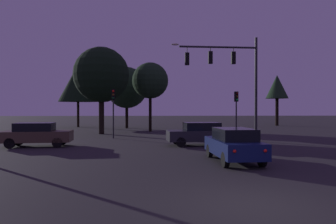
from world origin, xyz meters
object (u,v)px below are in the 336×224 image
tree_center_horizon (101,75)px  tree_right_cluster (127,88)px  car_crossing_left (200,133)px  car_crossing_right (37,134)px  tree_left_far (150,81)px  tree_lot_edge (78,83)px  traffic_signal_mast_arm (231,70)px  traffic_light_corner_right (236,104)px  car_nearside_lane (234,144)px  traffic_light_corner_left (113,103)px  tree_behind_sign (277,87)px

tree_center_horizon → tree_right_cluster: 9.19m
tree_center_horizon → tree_right_cluster: bearing=79.4°
car_crossing_left → car_crossing_right: same height
tree_left_far → tree_lot_edge: tree_lot_edge is taller
car_crossing_right → car_crossing_left: bearing=0.5°
traffic_signal_mast_arm → traffic_light_corner_right: 5.44m
car_nearside_lane → tree_lot_edge: size_ratio=0.50×
traffic_signal_mast_arm → tree_center_horizon: size_ratio=0.91×
traffic_signal_mast_arm → car_crossing_right: (-13.11, -2.30, -4.48)m
tree_center_horizon → tree_lot_edge: bearing=113.1°
traffic_light_corner_left → tree_lot_edge: size_ratio=0.47×
traffic_light_corner_left → traffic_light_corner_right: 10.75m
traffic_signal_mast_arm → traffic_light_corner_left: 9.72m
car_crossing_left → tree_right_cluster: tree_right_cluster is taller
car_crossing_right → tree_right_cluster: (4.12, 18.95, 4.33)m
car_crossing_left → traffic_signal_mast_arm: bearing=40.3°
car_crossing_left → car_nearside_lane: bearing=-85.0°
traffic_light_corner_left → car_nearside_lane: (6.87, -11.46, -2.07)m
traffic_light_corner_left → tree_behind_sign: (21.56, 18.92, 2.79)m
tree_lot_edge → tree_left_far: bearing=-42.4°
traffic_light_corner_right → tree_lot_edge: (-17.49, 15.10, 3.12)m
tree_left_far → car_nearside_lane: bearing=-78.5°
traffic_signal_mast_arm → tree_left_far: 12.25m
tree_right_cluster → tree_lot_edge: 7.48m
traffic_light_corner_left → tree_lot_edge: 18.28m
tree_left_far → tree_center_horizon: tree_center_horizon is taller
tree_center_horizon → tree_left_far: bearing=33.1°
car_nearside_lane → tree_center_horizon: size_ratio=0.51×
car_crossing_right → tree_center_horizon: tree_center_horizon is taller
traffic_light_corner_left → tree_left_far: bearing=69.0°
traffic_light_corner_right → tree_center_horizon: 13.07m
car_crossing_right → tree_left_far: (7.14, 13.00, 4.67)m
tree_behind_sign → tree_lot_edge: size_ratio=0.88×
car_crossing_right → tree_lot_edge: tree_lot_edge is taller
car_nearside_lane → car_crossing_right: (-11.04, 6.19, 0.00)m
traffic_light_corner_right → traffic_light_corner_left: bearing=-171.6°
tree_right_cluster → tree_left_far: bearing=-63.2°
tree_center_horizon → traffic_signal_mast_arm: bearing=-35.6°
traffic_signal_mast_arm → car_crossing_left: traffic_signal_mast_arm is taller
car_nearside_lane → tree_center_horizon: (-8.60, 16.12, 4.91)m
car_nearside_lane → tree_lot_edge: (-13.72, 28.13, 5.15)m
traffic_light_corner_right → car_crossing_right: (-14.81, -6.85, -2.03)m
tree_center_horizon → tree_behind_sign: bearing=31.5°
car_crossing_left → car_crossing_right: (-10.49, -0.09, 0.00)m
traffic_light_corner_right → tree_lot_edge: size_ratio=0.47×
tree_center_horizon → tree_right_cluster: size_ratio=1.09×
traffic_signal_mast_arm → tree_lot_edge: (-15.78, 19.64, 0.67)m
car_crossing_right → tree_lot_edge: size_ratio=0.52×
car_crossing_right → tree_right_cluster: bearing=77.7°
traffic_signal_mast_arm → tree_left_far: bearing=119.2°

